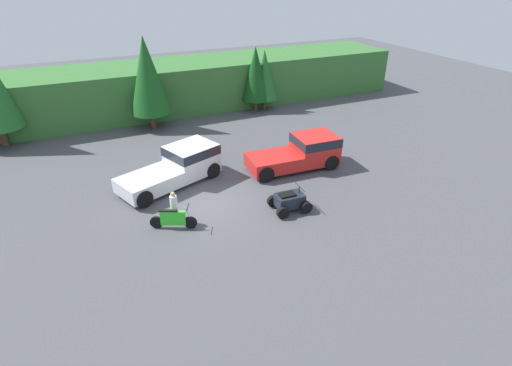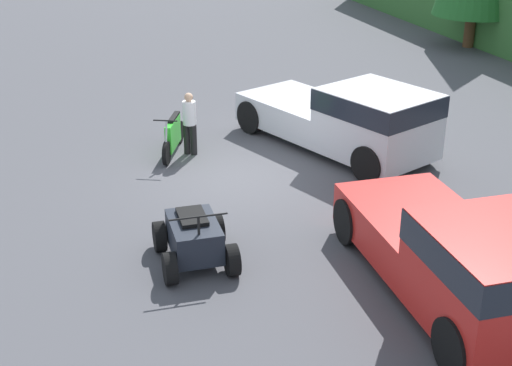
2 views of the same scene
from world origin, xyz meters
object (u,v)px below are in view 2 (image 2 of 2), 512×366
pickup_truck_red (467,257)px  quad_atv (194,239)px  dirt_bike (173,136)px  rider_person (190,121)px  pickup_truck_second (351,117)px

pickup_truck_red → quad_atv: bearing=-123.9°
dirt_bike → rider_person: rider_person is taller
pickup_truck_red → quad_atv: pickup_truck_red is taller
quad_atv → rider_person: size_ratio=1.16×
pickup_truck_second → dirt_bike: bearing=-129.4°
pickup_truck_red → rider_person: (-8.33, -2.70, -0.10)m
pickup_truck_red → dirt_bike: (-8.52, -3.11, -0.52)m
pickup_truck_second → rider_person: pickup_truck_second is taller
pickup_truck_red → quad_atv: size_ratio=2.85×
rider_person → quad_atv: bearing=23.2°
pickup_truck_second → quad_atv: pickup_truck_second is taller
pickup_truck_red → pickup_truck_second: size_ratio=0.91×
quad_atv → rider_person: rider_person is taller
pickup_truck_red → rider_person: pickup_truck_red is taller
quad_atv → dirt_bike: bearing=174.5°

